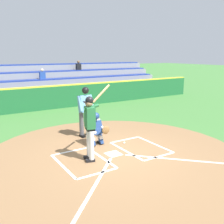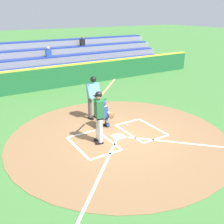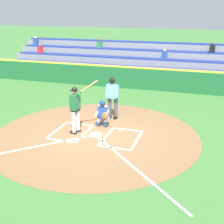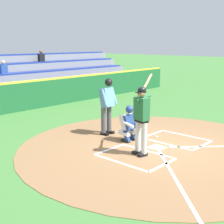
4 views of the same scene
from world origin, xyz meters
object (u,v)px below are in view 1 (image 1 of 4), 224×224
(catcher, at_px, (96,128))
(baseball, at_px, (124,143))
(batter, at_px, (90,123))

(catcher, bearing_deg, baseball, 153.94)
(catcher, height_order, baseball, catcher)
(baseball, bearing_deg, batter, 20.60)
(catcher, distance_m, baseball, 1.10)
(batter, bearing_deg, catcher, -126.05)
(catcher, xyz_separation_m, baseball, (-0.86, 0.42, -0.55))
(catcher, relative_size, baseball, 15.27)
(batter, bearing_deg, baseball, -159.40)
(baseball, bearing_deg, catcher, -26.06)
(catcher, bearing_deg, batter, 53.95)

